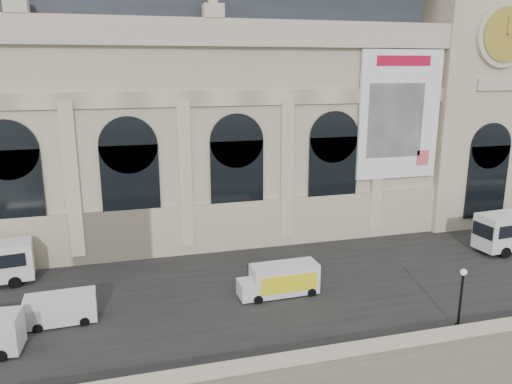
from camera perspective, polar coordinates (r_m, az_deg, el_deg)
quay at (r=62.74m, az=-10.24°, el=-5.48°), size 160.00×70.00×6.00m
street at (r=42.22m, az=-7.69°, el=-10.95°), size 160.00×24.00×0.06m
parapet at (r=30.40m, az=-4.03°, el=-20.45°), size 160.00×1.40×1.21m
museum at (r=55.01m, az=-16.89°, el=9.26°), size 69.00×18.70×29.10m
clock_pavilion at (r=64.73m, az=21.91°, el=12.80°), size 13.00×14.72×36.70m
van_c at (r=38.97m, az=-21.84°, el=-12.35°), size 5.06×2.23×2.22m
box_truck at (r=40.45m, az=2.77°, el=-10.02°), size 6.48×2.44×2.59m
lamp_right at (r=37.84m, az=22.34°, el=-11.33°), size 0.46×0.46×4.54m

